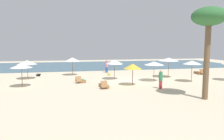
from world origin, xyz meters
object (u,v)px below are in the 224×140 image
(umbrella_0, at_px, (154,63))
(person_0, at_px, (161,79))
(person_1, at_px, (107,66))
(dog, at_px, (38,75))
(umbrella_5, at_px, (192,62))
(umbrella_7, at_px, (21,66))
(lounger_2, at_px, (199,73))
(umbrella_8, at_px, (114,62))
(palm_1, at_px, (209,21))
(surfboard, at_px, (109,74))
(lounger_0, at_px, (104,86))
(umbrella_3, at_px, (133,66))
(umbrella_4, at_px, (169,59))
(umbrella_1, at_px, (27,62))
(lounger_1, at_px, (80,81))
(umbrella_6, at_px, (72,59))

(umbrella_0, xyz_separation_m, person_0, (-0.92, -3.73, -1.06))
(person_1, xyz_separation_m, dog, (-8.78, -1.73, -0.67))
(umbrella_5, bearing_deg, umbrella_7, 177.83)
(lounger_2, bearing_deg, umbrella_7, -167.74)
(umbrella_8, height_order, palm_1, palm_1)
(surfboard, bearing_deg, person_1, 88.81)
(person_1, bearing_deg, umbrella_8, -91.90)
(umbrella_5, xyz_separation_m, person_0, (-4.57, -2.54, -1.19))
(lounger_0, relative_size, person_1, 1.02)
(umbrella_3, distance_m, umbrella_4, 6.75)
(person_0, height_order, surfboard, person_0)
(umbrella_4, distance_m, palm_1, 10.57)
(umbrella_1, relative_size, palm_1, 0.33)
(lounger_0, distance_m, palm_1, 9.98)
(umbrella_1, relative_size, umbrella_3, 1.04)
(umbrella_1, bearing_deg, lounger_2, -0.19)
(umbrella_7, bearing_deg, person_0, -14.68)
(umbrella_1, xyz_separation_m, umbrella_3, (10.45, -5.80, -0.07))
(person_1, xyz_separation_m, surfboard, (-0.04, -1.84, -0.81))
(lounger_1, relative_size, person_0, 1.07)
(umbrella_8, relative_size, person_1, 1.29)
(umbrella_0, xyz_separation_m, palm_1, (0.69, -7.74, 3.59))
(umbrella_8, bearing_deg, lounger_2, 9.95)
(umbrella_5, bearing_deg, umbrella_4, 106.69)
(umbrella_0, bearing_deg, lounger_1, 173.03)
(umbrella_8, xyz_separation_m, palm_1, (4.56, -9.66, 3.53))
(lounger_1, xyz_separation_m, surfboard, (3.96, 5.09, -0.14))
(lounger_0, height_order, palm_1, palm_1)
(umbrella_1, height_order, person_1, umbrella_1)
(umbrella_5, height_order, palm_1, palm_1)
(lounger_2, bearing_deg, dog, 173.97)
(umbrella_8, xyz_separation_m, lounger_0, (-1.87, -4.18, -1.79))
(lounger_2, bearing_deg, person_1, 161.47)
(umbrella_3, height_order, lounger_1, umbrella_3)
(umbrella_3, xyz_separation_m, umbrella_5, (6.53, 0.55, 0.21))
(palm_1, xyz_separation_m, surfboard, (-4.40, 13.76, -5.46))
(umbrella_3, bearing_deg, lounger_1, 150.72)
(umbrella_7, height_order, person_1, umbrella_7)
(lounger_0, height_order, dog, lounger_0)
(umbrella_7, bearing_deg, lounger_2, 12.26)
(palm_1, bearing_deg, umbrella_8, 115.27)
(palm_1, height_order, dog, palm_1)
(lounger_1, distance_m, person_1, 8.03)
(umbrella_4, relative_size, lounger_2, 1.34)
(lounger_0, bearing_deg, lounger_1, 121.07)
(umbrella_8, bearing_deg, umbrella_0, -26.38)
(palm_1, bearing_deg, lounger_0, 139.58)
(umbrella_0, xyz_separation_m, umbrella_5, (3.65, -1.19, 0.13))
(dog, xyz_separation_m, surfboard, (8.74, -0.11, -0.14))
(umbrella_6, bearing_deg, umbrella_0, -35.71)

